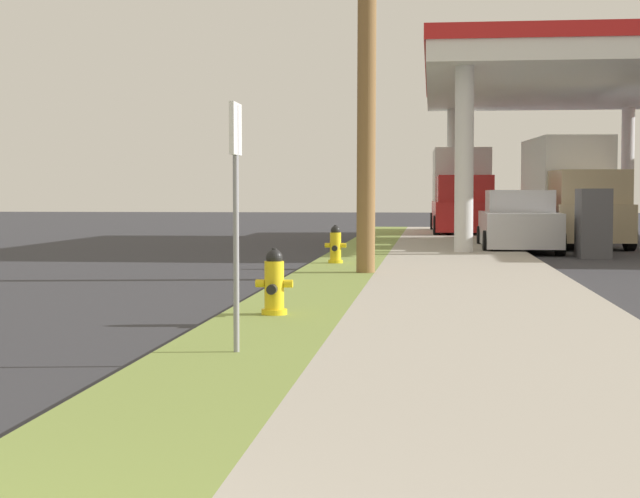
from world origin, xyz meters
TOP-DOWN VIEW (x-y plane):
  - fire_hydrant_second at (0.62, 9.17)m, footprint 0.42×0.38m
  - fire_hydrant_third at (0.50, 17.69)m, footprint 0.42×0.37m
  - utility_pole_midground at (1.26, 15.30)m, footprint 0.44×1.39m
  - street_sign_post at (0.71, 6.48)m, footprint 0.05×0.36m
  - car_silver_by_near_pump at (4.59, 24.22)m, footprint 1.95×4.51m
  - truck_red_at_forecourt at (3.45, 34.70)m, footprint 2.24×6.44m
  - truck_tan_on_apron at (6.35, 27.69)m, footprint 2.60×6.54m

SIDE VIEW (x-z plane):
  - fire_hydrant_second at x=0.62m, z-range 0.07..0.82m
  - fire_hydrant_third at x=0.50m, z-range 0.07..0.82m
  - car_silver_by_near_pump at x=4.59m, z-range -0.07..1.51m
  - truck_red_at_forecourt at x=3.45m, z-range -0.07..3.04m
  - truck_tan_on_apron at x=6.35m, z-range -0.07..3.04m
  - street_sign_post at x=0.71m, z-range 0.57..2.69m
  - utility_pole_midground at x=1.26m, z-range 0.20..8.29m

